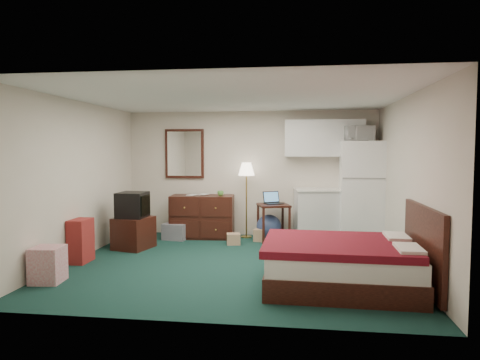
# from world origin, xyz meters

# --- Properties ---
(floor) EXTENTS (5.00, 4.50, 0.01)m
(floor) POSITION_xyz_m (0.00, 0.00, 0.00)
(floor) COLOR #0C2D28
(floor) RESTS_ON ground
(ceiling) EXTENTS (5.00, 4.50, 0.01)m
(ceiling) POSITION_xyz_m (0.00, 0.00, 2.50)
(ceiling) COLOR beige
(ceiling) RESTS_ON walls
(walls) EXTENTS (5.01, 4.51, 2.50)m
(walls) POSITION_xyz_m (0.00, 0.00, 1.25)
(walls) COLOR beige
(walls) RESTS_ON floor
(mirror) EXTENTS (0.80, 0.06, 1.00)m
(mirror) POSITION_xyz_m (-1.35, 2.22, 1.65)
(mirror) COLOR white
(mirror) RESTS_ON walls
(upper_cabinets) EXTENTS (1.50, 0.35, 0.70)m
(upper_cabinets) POSITION_xyz_m (1.45, 2.08, 1.95)
(upper_cabinets) COLOR silver
(upper_cabinets) RESTS_ON walls
(headboard) EXTENTS (0.06, 1.56, 1.00)m
(headboard) POSITION_xyz_m (2.46, -0.96, 0.55)
(headboard) COLOR black
(headboard) RESTS_ON walls
(dresser) EXTENTS (1.26, 0.63, 0.83)m
(dresser) POSITION_xyz_m (-0.91, 1.86, 0.42)
(dresser) COLOR black
(dresser) RESTS_ON floor
(floor_lamp) EXTENTS (0.40, 0.40, 1.48)m
(floor_lamp) POSITION_xyz_m (-0.05, 1.99, 0.74)
(floor_lamp) COLOR gold
(floor_lamp) RESTS_ON floor
(desk) EXTENTS (0.69, 0.69, 0.70)m
(desk) POSITION_xyz_m (0.50, 1.74, 0.35)
(desk) COLOR black
(desk) RESTS_ON floor
(exercise_ball) EXTENTS (0.49, 0.49, 0.48)m
(exercise_ball) POSITION_xyz_m (0.41, 1.84, 0.24)
(exercise_ball) COLOR navy
(exercise_ball) RESTS_ON floor
(kitchen_counter) EXTENTS (0.95, 0.77, 0.96)m
(kitchen_counter) POSITION_xyz_m (1.35, 1.91, 0.48)
(kitchen_counter) COLOR silver
(kitchen_counter) RESTS_ON floor
(fridge) EXTENTS (0.80, 0.80, 1.89)m
(fridge) POSITION_xyz_m (2.13, 1.88, 0.94)
(fridge) COLOR white
(fridge) RESTS_ON floor
(bed) EXTENTS (1.86, 1.47, 0.58)m
(bed) POSITION_xyz_m (1.48, -0.96, 0.29)
(bed) COLOR #4B080C
(bed) RESTS_ON floor
(tv_stand) EXTENTS (0.68, 0.72, 0.55)m
(tv_stand) POSITION_xyz_m (-1.90, 0.78, 0.28)
(tv_stand) COLOR black
(tv_stand) RESTS_ON floor
(suitcase) EXTENTS (0.26, 0.41, 0.67)m
(suitcase) POSITION_xyz_m (-2.35, -0.21, 0.33)
(suitcase) COLOR maroon
(suitcase) RESTS_ON floor
(retail_box) EXTENTS (0.41, 0.41, 0.47)m
(retail_box) POSITION_xyz_m (-2.28, -1.22, 0.23)
(retail_box) COLOR silver
(retail_box) RESTS_ON floor
(file_bin) EXTENTS (0.50, 0.41, 0.31)m
(file_bin) POSITION_xyz_m (-1.38, 1.61, 0.16)
(file_bin) COLOR slate
(file_bin) RESTS_ON floor
(cardboard_box_a) EXTENTS (0.28, 0.25, 0.20)m
(cardboard_box_a) POSITION_xyz_m (-0.21, 1.31, 0.10)
(cardboard_box_a) COLOR #906D53
(cardboard_box_a) RESTS_ON floor
(cardboard_box_b) EXTENTS (0.23, 0.26, 0.23)m
(cardboard_box_b) POSITION_xyz_m (0.24, 1.67, 0.12)
(cardboard_box_b) COLOR #906D53
(cardboard_box_b) RESTS_ON floor
(laptop) EXTENTS (0.42, 0.40, 0.23)m
(laptop) POSITION_xyz_m (0.50, 1.77, 0.81)
(laptop) COLOR black
(laptop) RESTS_ON desk
(crt_tv) EXTENTS (0.48, 0.52, 0.44)m
(crt_tv) POSITION_xyz_m (-1.91, 0.78, 0.77)
(crt_tv) COLOR black
(crt_tv) RESTS_ON tv_stand
(microwave) EXTENTS (0.57, 0.41, 0.35)m
(microwave) POSITION_xyz_m (2.06, 1.90, 2.06)
(microwave) COLOR white
(microwave) RESTS_ON fridge
(book_a) EXTENTS (0.16, 0.06, 0.22)m
(book_a) POSITION_xyz_m (-1.18, 1.82, 0.95)
(book_a) COLOR #906D53
(book_a) RESTS_ON dresser
(book_b) EXTENTS (0.16, 0.06, 0.21)m
(book_b) POSITION_xyz_m (-0.97, 1.95, 0.94)
(book_b) COLOR #906D53
(book_b) RESTS_ON dresser
(mug) EXTENTS (0.13, 0.11, 0.12)m
(mug) POSITION_xyz_m (-0.54, 1.83, 0.90)
(mug) COLOR #52933D
(mug) RESTS_ON dresser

